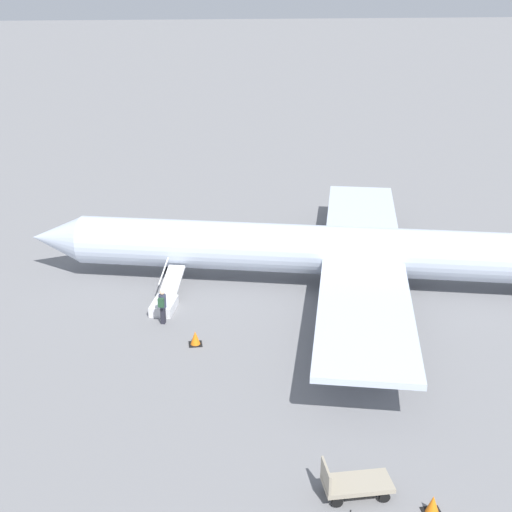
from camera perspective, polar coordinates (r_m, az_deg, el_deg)
ground_plane at (r=39.02m, az=6.34°, el=-2.36°), size 600.00×600.00×0.00m
airplane_main at (r=38.26m, az=7.96°, el=0.40°), size 33.94×26.49×6.89m
boarding_stairs at (r=36.40m, az=-7.25°, el=-3.53°), size 2.05×4.14×1.71m
passenger at (r=34.45m, az=-7.50°, el=-3.87°), size 0.41×0.56×1.74m
luggage_cart at (r=24.07m, az=7.82°, el=-17.58°), size 2.20×1.10×1.22m
traffic_cone_near_stairs at (r=32.66m, az=-4.88°, el=-6.58°), size 0.60×0.60×0.66m
traffic_cone_near_cart at (r=23.97m, az=13.96°, el=-18.79°), size 0.59×0.59×0.65m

